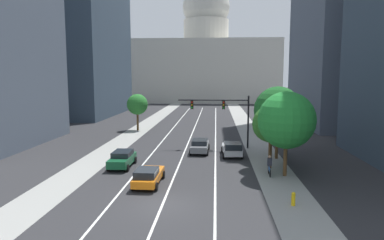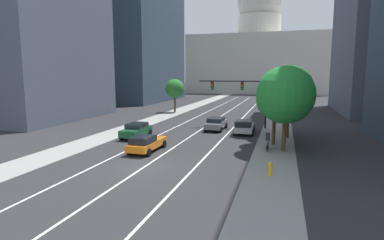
{
  "view_description": "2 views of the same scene",
  "coord_description": "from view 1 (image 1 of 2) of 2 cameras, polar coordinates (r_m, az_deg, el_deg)",
  "views": [
    {
      "loc": [
        3.4,
        -21.49,
        8.29
      ],
      "look_at": [
        0.66,
        18.66,
        3.23
      ],
      "focal_mm": 32.7,
      "sensor_mm": 36.0,
      "label": 1
    },
    {
      "loc": [
        9.03,
        -19.27,
        6.32
      ],
      "look_at": [
        1.8,
        5.7,
        2.58
      ],
      "focal_mm": 29.49,
      "sensor_mm": 36.0,
      "label": 2
    }
  ],
  "objects": [
    {
      "name": "street_tree_near_right",
      "position": [
        31.98,
        12.74,
        -0.67
      ],
      "size": [
        3.32,
        3.32,
        5.71
      ],
      "color": "#51381E",
      "rests_on": "ground"
    },
    {
      "name": "car_silver",
      "position": [
        36.66,
        6.55,
        -4.66
      ],
      "size": [
        2.19,
        4.39,
        1.56
      ],
      "rotation": [
        0.0,
        0.0,
        1.61
      ],
      "color": "#B2B5BA",
      "rests_on": "ground"
    },
    {
      "name": "street_tree_near_left",
      "position": [
        54.03,
        -8.9,
        2.52
      ],
      "size": [
        3.17,
        3.17,
        5.61
      ],
      "color": "#51381E",
      "rests_on": "ground"
    },
    {
      "name": "capitol_building",
      "position": [
        117.98,
        2.28,
        9.53
      ],
      "size": [
        46.22,
        25.76,
        39.65
      ],
      "color": "beige",
      "rests_on": "ground"
    },
    {
      "name": "cyclist",
      "position": [
        30.2,
        12.53,
        -7.27
      ],
      "size": [
        0.37,
        1.7,
        1.72
      ],
      "rotation": [
        0.0,
        0.0,
        1.53
      ],
      "color": "black",
      "rests_on": "ground"
    },
    {
      "name": "ground_plane",
      "position": [
        62.14,
        0.73,
        -0.51
      ],
      "size": [
        400.0,
        400.0,
        0.0
      ],
      "primitive_type": "plane",
      "color": "#2B2B2D"
    },
    {
      "name": "car_orange",
      "position": [
        27.24,
        -7.15,
        -9.02
      ],
      "size": [
        1.98,
        4.67,
        1.4
      ],
      "rotation": [
        0.0,
        0.0,
        1.56
      ],
      "color": "orange",
      "rests_on": "ground"
    },
    {
      "name": "office_tower_far_left",
      "position": [
        80.48,
        -18.65,
        13.67
      ],
      "size": [
        18.05,
        28.6,
        35.79
      ],
      "color": "#334251",
      "rests_on": "ground"
    },
    {
      "name": "car_green",
      "position": [
        32.84,
        -11.3,
        -6.2
      ],
      "size": [
        1.96,
        4.32,
        1.47
      ],
      "rotation": [
        0.0,
        0.0,
        1.58
      ],
      "color": "#14512D",
      "rests_on": "ground"
    },
    {
      "name": "street_tree_mid_right",
      "position": [
        29.73,
        15.16,
        -0.03
      ],
      "size": [
        4.74,
        4.74,
        7.07
      ],
      "color": "#51381E",
      "rests_on": "ground"
    },
    {
      "name": "sidewalk_left",
      "position": [
        58.32,
        -7.91,
        -1.08
      ],
      "size": [
        3.36,
        130.0,
        0.01
      ],
      "primitive_type": "cube",
      "color": "gray",
      "rests_on": "ground"
    },
    {
      "name": "traffic_signal_mast",
      "position": [
        40.24,
        5.39,
        1.55
      ],
      "size": [
        8.17,
        0.39,
        6.09
      ],
      "color": "black",
      "rests_on": "ground"
    },
    {
      "name": "fire_hydrant",
      "position": [
        23.92,
        16.2,
        -12.22
      ],
      "size": [
        0.26,
        0.35,
        0.91
      ],
      "color": "yellow",
      "rests_on": "ground"
    },
    {
      "name": "lane_stripe_right",
      "position": [
        47.22,
        3.86,
        -2.96
      ],
      "size": [
        0.16,
        90.0,
        0.01
      ],
      "primitive_type": "cube",
      "color": "white",
      "rests_on": "ground"
    },
    {
      "name": "car_gray",
      "position": [
        38.31,
        1.3,
        -4.18
      ],
      "size": [
        2.07,
        4.55,
        1.42
      ],
      "rotation": [
        0.0,
        0.0,
        1.55
      ],
      "color": "slate",
      "rests_on": "ground"
    },
    {
      "name": "lane_stripe_left",
      "position": [
        47.71,
        -4.37,
        -2.86
      ],
      "size": [
        0.16,
        90.0,
        0.01
      ],
      "primitive_type": "cube",
      "color": "white",
      "rests_on": "ground"
    },
    {
      "name": "sidewalk_right",
      "position": [
        57.32,
        8.97,
        -1.24
      ],
      "size": [
        3.36,
        130.0,
        0.01
      ],
      "primitive_type": "cube",
      "color": "gray",
      "rests_on": "ground"
    },
    {
      "name": "street_tree_far_right",
      "position": [
        35.84,
        13.81,
        1.56
      ],
      "size": [
        4.75,
        4.75,
        7.3
      ],
      "color": "#51381E",
      "rests_on": "ground"
    },
    {
      "name": "lane_stripe_center",
      "position": [
        47.34,
        -0.27,
        -2.91
      ],
      "size": [
        0.16,
        90.0,
        0.01
      ],
      "primitive_type": "cube",
      "color": "white",
      "rests_on": "ground"
    }
  ]
}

